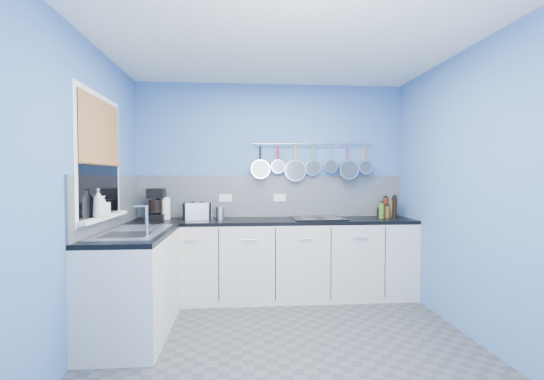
{
  "coord_description": "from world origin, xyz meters",
  "views": [
    {
      "loc": [
        -0.35,
        -3.05,
        1.38
      ],
      "look_at": [
        -0.05,
        0.75,
        1.25
      ],
      "focal_mm": 24.81,
      "sensor_mm": 36.0,
      "label": 1
    }
  ],
  "objects": [
    {
      "name": "coffee_maker",
      "position": [
        -1.32,
        1.27,
        1.08
      ],
      "size": [
        0.2,
        0.22,
        0.35
      ],
      "primitive_type": null,
      "rotation": [
        0.0,
        0.0,
        0.01
      ],
      "color": "black",
      "rests_on": "worktop_back"
    },
    {
      "name": "hob",
      "position": [
        0.53,
        1.22,
        0.91
      ],
      "size": [
        0.6,
        0.53,
        0.01
      ],
      "primitive_type": "cube",
      "color": "black",
      "rests_on": "worktop_back"
    },
    {
      "name": "pan_5",
      "position": [
        0.92,
        1.44,
        1.57
      ],
      "size": [
        0.24,
        0.13,
        0.43
      ],
      "primitive_type": null,
      "color": "silver",
      "rests_on": "pot_rail"
    },
    {
      "name": "canister",
      "position": [
        -0.6,
        1.26,
        0.97
      ],
      "size": [
        0.12,
        0.12,
        0.14
      ],
      "primitive_type": "cylinder",
      "rotation": [
        0.0,
        0.0,
        0.2
      ],
      "color": "silver",
      "rests_on": "worktop_back"
    },
    {
      "name": "soap_bottle_b",
      "position": [
        -1.53,
        0.25,
        1.14
      ],
      "size": [
        0.1,
        0.1,
        0.17
      ],
      "primitive_type": "imported",
      "rotation": [
        0.0,
        0.0,
        -0.37
      ],
      "color": "white",
      "rests_on": "window_sill"
    },
    {
      "name": "sink_unit",
      "position": [
        -1.3,
        0.3,
        0.9
      ],
      "size": [
        0.5,
        0.95,
        0.01
      ],
      "primitive_type": "cube",
      "color": "silver",
      "rests_on": "worktop_left"
    },
    {
      "name": "mixer_tap",
      "position": [
        -1.14,
        0.12,
        1.03
      ],
      "size": [
        0.12,
        0.08,
        0.26
      ],
      "primitive_type": null,
      "color": "silver",
      "rests_on": "worktop_left"
    },
    {
      "name": "pan_4",
      "position": [
        0.71,
        1.44,
        1.61
      ],
      "size": [
        0.16,
        0.1,
        0.35
      ],
      "primitive_type": null,
      "color": "silver",
      "rests_on": "pot_rail"
    },
    {
      "name": "paper_towel",
      "position": [
        -1.23,
        1.31,
        1.02
      ],
      "size": [
        0.12,
        0.12,
        0.25
      ],
      "primitive_type": "cylinder",
      "rotation": [
        0.0,
        0.0,
        -0.13
      ],
      "color": "white",
      "rests_on": "worktop_back"
    },
    {
      "name": "floor",
      "position": [
        0.0,
        0.0,
        -0.01
      ],
      "size": [
        3.2,
        3.0,
        0.02
      ],
      "primitive_type": "cube",
      "color": "#47474C",
      "rests_on": "ground"
    },
    {
      "name": "condiment_0",
      "position": [
        1.46,
        1.33,
        1.0
      ],
      "size": [
        0.07,
        0.07,
        0.2
      ],
      "primitive_type": "cylinder",
      "color": "olive",
      "rests_on": "worktop_back"
    },
    {
      "name": "backsplash_left",
      "position": [
        -1.59,
        0.6,
        1.15
      ],
      "size": [
        0.02,
        1.8,
        0.5
      ],
      "primitive_type": "cube",
      "color": "#9296A5",
      "rests_on": "wall_left"
    },
    {
      "name": "socket_right",
      "position": [
        0.1,
        1.48,
        1.13
      ],
      "size": [
        0.15,
        0.01,
        0.09
      ],
      "primitive_type": "cube",
      "color": "white",
      "rests_on": "backsplash_back"
    },
    {
      "name": "condiment_5",
      "position": [
        1.27,
        1.2,
        0.99
      ],
      "size": [
        0.06,
        0.06,
        0.18
      ],
      "primitive_type": "cylinder",
      "color": "#3F721E",
      "rests_on": "worktop_back"
    },
    {
      "name": "cabinet_run_left",
      "position": [
        -1.3,
        0.3,
        0.43
      ],
      "size": [
        0.6,
        1.2,
        0.86
      ],
      "primitive_type": "cube",
      "color": "silver",
      "rests_on": "ground"
    },
    {
      "name": "window_frame",
      "position": [
        -1.58,
        0.3,
        1.55
      ],
      "size": [
        0.01,
        1.0,
        1.1
      ],
      "primitive_type": "cube",
      "color": "white",
      "rests_on": "wall_left"
    },
    {
      "name": "window_glass",
      "position": [
        -1.57,
        0.3,
        1.55
      ],
      "size": [
        0.01,
        0.9,
        1.0
      ],
      "primitive_type": "cube",
      "color": "black",
      "rests_on": "wall_left"
    },
    {
      "name": "condiment_3",
      "position": [
        1.44,
        1.23,
        1.03
      ],
      "size": [
        0.06,
        0.06,
        0.25
      ],
      "primitive_type": "cylinder",
      "color": "black",
      "rests_on": "worktop_back"
    },
    {
      "name": "cabinet_run_back",
      "position": [
        0.0,
        1.2,
        0.43
      ],
      "size": [
        3.2,
        0.6,
        0.86
      ],
      "primitive_type": "cube",
      "color": "silver",
      "rests_on": "ground"
    },
    {
      "name": "condiment_4",
      "position": [
        1.35,
        1.23,
        0.97
      ],
      "size": [
        0.06,
        0.06,
        0.14
      ],
      "primitive_type": "cylinder",
      "color": "brown",
      "rests_on": "worktop_back"
    },
    {
      "name": "worktop_left",
      "position": [
        -1.3,
        0.3,
        0.88
      ],
      "size": [
        0.6,
        1.2,
        0.04
      ],
      "primitive_type": "cube",
      "color": "black",
      "rests_on": "cabinet_run_left"
    },
    {
      "name": "wall_front",
      "position": [
        0.0,
        -1.51,
        1.25
      ],
      "size": [
        3.2,
        0.02,
        2.5
      ],
      "primitive_type": "cube",
      "color": "#4771B6",
      "rests_on": "ground"
    },
    {
      "name": "toaster",
      "position": [
        -0.86,
        1.27,
        1.0
      ],
      "size": [
        0.33,
        0.23,
        0.19
      ],
      "primitive_type": "cube",
      "rotation": [
        0.0,
        0.0,
        0.24
      ],
      "color": "silver",
      "rests_on": "worktop_back"
    },
    {
      "name": "condiment_2",
      "position": [
        1.29,
        1.34,
        0.95
      ],
      "size": [
        0.05,
        0.05,
        0.1
      ],
      "primitive_type": "cylinder",
      "color": "black",
      "rests_on": "worktop_back"
    },
    {
      "name": "worktop_back",
      "position": [
        0.0,
        1.2,
        0.88
      ],
      "size": [
        3.2,
        0.6,
        0.04
      ],
      "primitive_type": "cube",
      "color": "black",
      "rests_on": "cabinet_run_back"
    },
    {
      "name": "soap_bottle_a",
      "position": [
        -1.53,
        0.13,
        1.17
      ],
      "size": [
        0.11,
        0.11,
        0.24
      ],
      "primitive_type": "imported",
      "rotation": [
        0.0,
        0.0,
        0.26
      ],
      "color": "white",
      "rests_on": "window_sill"
    },
    {
      "name": "window_sill",
      "position": [
        -1.55,
        0.3,
        1.04
      ],
      "size": [
        0.1,
        0.98,
        0.03
      ],
      "primitive_type": "cube",
      "color": "white",
      "rests_on": "wall_left"
    },
    {
      "name": "ceiling",
      "position": [
        0.0,
        0.0,
        2.51
      ],
      "size": [
        3.2,
        3.0,
        0.02
      ],
      "primitive_type": "cube",
      "color": "white",
      "rests_on": "ground"
    },
    {
      "name": "pan_2",
      "position": [
        0.29,
        1.44,
        1.56
      ],
      "size": [
        0.26,
        0.05,
        0.45
      ],
      "primitive_type": null,
      "color": "silver",
      "rests_on": "pot_rail"
    },
    {
      "name": "pot_rail",
      "position": [
        0.5,
        1.45,
        1.78
      ],
      "size": [
        1.45,
        0.02,
        0.02
      ],
      "primitive_type": "cylinder",
      "rotation": [
        0.0,
        1.57,
        0.0
      ],
      "color": "silver",
      "rests_on": "wall_back"
    },
    {
      "name": "wall_back",
      "position": [
        0.0,
        1.51,
        1.25
      ],
      "size": [
        3.2,
        0.02,
        2.5
      ],
      "primitive_type": "cube",
      "color": "#4771B6",
      "rests_on": "ground"
    },
    {
      "name": "bamboo_blind",
      "position": [
        -1.56,
        0.3,
        1.77
      ],
      "size": [
        0.01,
        0.9,
        0.55
      ],
      "primitive_type": "cube",
      "color": "#C0784A",
      "rests_on": "wall_left"
    },
    {
      "name": "socket_left",
      "position": [
        -0.55,
        1.48,
        1.13
      ],
      "size": [
        0.15,
        0.01,
        0.09
      ],
      "primitive_type": "cube",
      "color": "white",
      "rests_on": "backsplash_back"
    },
    {
      "name": "wall_left",
      "position": [
        -1.61,
        0.0,
        1.25
      ],
      "size": [
        0.02,
        3.0,
        2.5
      ],
      "primitive_type": "cube",
      "color": "#4771B6",
      "rests_on": "ground"
    },
    {
      "name": "backsplash_back",
      "position": [
        0.0,
        1.49,
        1.15
      ],
      "size": [
        3.2,
        0.02,
        0.5
      ],
      "primitive_type": "cube",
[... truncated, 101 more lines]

